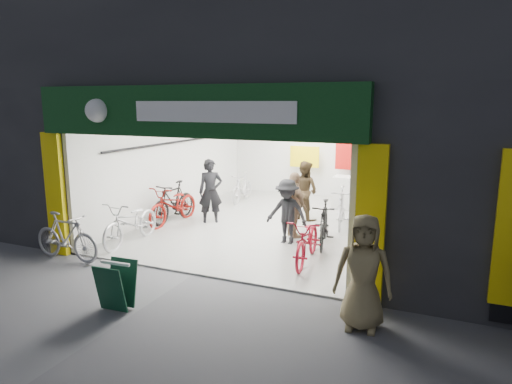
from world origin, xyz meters
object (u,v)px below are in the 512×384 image
Objects in this scene: bike_left_front at (131,222)px; bike_right_front at (324,224)px; parked_bike at (66,237)px; pedestrian_near at (363,273)px; sandwich_board at (116,284)px.

bike_right_front is (4.06, 1.63, -0.01)m from bike_left_front.
parked_bike is at bearing -156.93° from bike_right_front.
pedestrian_near reaches higher than bike_right_front.
bike_right_front is at bearing -54.88° from parked_bike.
parked_bike is 0.99× the size of pedestrian_near.
pedestrian_near is (1.50, -3.52, 0.33)m from bike_right_front.
bike_left_front is 1.50m from parked_bike.
pedestrian_near reaches higher than parked_bike.
parked_bike is (-4.60, -3.03, -0.01)m from bike_right_front.
bike_left_front is 5.88m from pedestrian_near.
bike_left_front is 3.42m from sandwich_board.
parked_bike is at bearing 146.74° from sandwich_board.
bike_left_front reaches higher than sandwich_board.
bike_left_front reaches higher than parked_bike.
parked_bike is at bearing -113.96° from bike_left_front.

